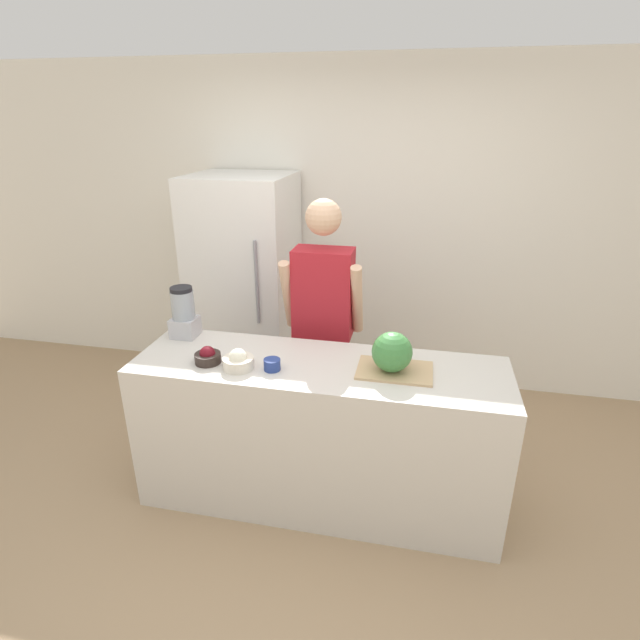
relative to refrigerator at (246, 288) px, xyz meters
name	(u,v)px	position (x,y,z in m)	size (l,w,h in m)	color
ground_plane	(308,532)	(0.87, -1.54, -0.88)	(14.00, 14.00, 0.00)	tan
wall_back	(361,230)	(0.87, 0.41, 0.42)	(8.00, 0.06, 2.60)	white
counter_island	(319,433)	(0.87, -1.23, -0.43)	(2.07, 0.62, 0.91)	beige
refrigerator	(246,288)	(0.00, 0.00, 0.00)	(0.76, 0.75, 1.77)	white
person	(323,326)	(0.77, -0.66, 0.01)	(0.52, 0.27, 1.71)	#4C608C
cutting_board	(395,370)	(1.28, -1.23, 0.03)	(0.40, 0.27, 0.01)	tan
watermelon	(392,352)	(1.26, -1.24, 0.14)	(0.21, 0.21, 0.21)	#3D7F3D
bowl_cherries	(208,356)	(0.26, -1.33, 0.06)	(0.14, 0.14, 0.10)	#2D231E
bowl_cream	(238,361)	(0.45, -1.36, 0.07)	(0.17, 0.17, 0.11)	beige
bowl_small_blue	(272,365)	(0.63, -1.34, 0.05)	(0.09, 0.09, 0.06)	navy
blender	(184,313)	(-0.02, -1.02, 0.17)	(0.15, 0.15, 0.32)	#B7B7BC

